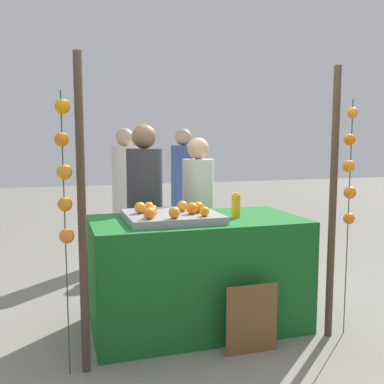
% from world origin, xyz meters
% --- Properties ---
extents(ground_plane, '(24.00, 24.00, 0.00)m').
position_xyz_m(ground_plane, '(0.00, 0.00, 0.00)').
color(ground_plane, gray).
extents(stall_counter, '(1.71, 0.90, 0.91)m').
position_xyz_m(stall_counter, '(0.00, 0.00, 0.45)').
color(stall_counter, '#196023').
rests_on(stall_counter, ground_plane).
extents(orange_tray, '(0.72, 0.65, 0.06)m').
position_xyz_m(orange_tray, '(-0.22, -0.02, 0.94)').
color(orange_tray, gray).
rests_on(orange_tray, stall_counter).
extents(orange_0, '(0.09, 0.09, 0.09)m').
position_xyz_m(orange_0, '(-0.12, 0.03, 1.01)').
color(orange_0, orange).
rests_on(orange_0, orange_tray).
extents(orange_1, '(0.09, 0.09, 0.09)m').
position_xyz_m(orange_1, '(-0.01, -0.06, 1.01)').
color(orange_1, orange).
rests_on(orange_1, orange_tray).
extents(orange_2, '(0.09, 0.09, 0.09)m').
position_xyz_m(orange_2, '(-0.47, 0.03, 1.01)').
color(orange_2, orange).
rests_on(orange_2, orange_tray).
extents(orange_3, '(0.09, 0.09, 0.09)m').
position_xyz_m(orange_3, '(-0.27, -0.28, 1.01)').
color(orange_3, orange).
rests_on(orange_3, orange_tray).
extents(orange_4, '(0.08, 0.08, 0.08)m').
position_xyz_m(orange_4, '(-0.39, 0.07, 1.01)').
color(orange_4, orange).
rests_on(orange_4, orange_tray).
extents(orange_5, '(0.09, 0.09, 0.09)m').
position_xyz_m(orange_5, '(-0.08, -0.12, 1.01)').
color(orange_5, orange).
rests_on(orange_5, orange_tray).
extents(orange_6, '(0.08, 0.08, 0.08)m').
position_xyz_m(orange_6, '(-0.45, -0.24, 1.01)').
color(orange_6, orange).
rests_on(orange_6, orange_tray).
extents(orange_7, '(0.07, 0.07, 0.07)m').
position_xyz_m(orange_7, '(-0.02, -0.25, 1.01)').
color(orange_7, orange).
rests_on(orange_7, orange_tray).
extents(orange_8, '(0.08, 0.08, 0.08)m').
position_xyz_m(orange_8, '(-0.38, -0.06, 1.01)').
color(orange_8, orange).
rests_on(orange_8, orange_tray).
extents(orange_9, '(0.08, 0.08, 0.08)m').
position_xyz_m(orange_9, '(-0.41, -0.17, 1.01)').
color(orange_9, orange).
rests_on(orange_9, orange_tray).
extents(juice_bottle, '(0.07, 0.07, 0.21)m').
position_xyz_m(juice_bottle, '(0.32, -0.06, 1.01)').
color(juice_bottle, '#F2A215').
rests_on(juice_bottle, stall_counter).
extents(chalkboard_sign, '(0.40, 0.03, 0.52)m').
position_xyz_m(chalkboard_sign, '(0.23, -0.58, 0.25)').
color(chalkboard_sign, brown).
rests_on(chalkboard_sign, ground_plane).
extents(vendor_left, '(0.34, 0.34, 1.69)m').
position_xyz_m(vendor_left, '(-0.29, 0.75, 0.79)').
color(vendor_left, '#333338').
rests_on(vendor_left, ground_plane).
extents(vendor_right, '(0.31, 0.31, 1.57)m').
position_xyz_m(vendor_right, '(0.25, 0.77, 0.73)').
color(vendor_right, beige).
rests_on(vendor_right, ground_plane).
extents(crowd_person_0, '(0.34, 0.34, 1.70)m').
position_xyz_m(crowd_person_0, '(-0.25, 2.26, 0.79)').
color(crowd_person_0, beige).
rests_on(crowd_person_0, ground_plane).
extents(crowd_person_1, '(0.34, 0.34, 1.70)m').
position_xyz_m(crowd_person_1, '(0.59, 2.51, 0.79)').
color(crowd_person_1, '#384C8C').
rests_on(crowd_person_1, ground_plane).
extents(canopy_post_left, '(0.06, 0.06, 2.09)m').
position_xyz_m(canopy_post_left, '(-0.94, -0.49, 1.05)').
color(canopy_post_left, '#473828').
rests_on(canopy_post_left, ground_plane).
extents(canopy_post_right, '(0.06, 0.06, 2.09)m').
position_xyz_m(canopy_post_right, '(0.94, -0.49, 1.05)').
color(canopy_post_right, '#473828').
rests_on(canopy_post_right, ground_plane).
extents(garland_strand_left, '(0.10, 0.12, 1.85)m').
position_xyz_m(garland_strand_left, '(-1.04, -0.51, 1.32)').
color(garland_strand_left, '#2D4C23').
rests_on(garland_strand_left, ground_plane).
extents(garland_strand_right, '(0.11, 0.11, 1.85)m').
position_xyz_m(garland_strand_right, '(1.08, -0.49, 1.31)').
color(garland_strand_right, '#2D4C23').
rests_on(garland_strand_right, ground_plane).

